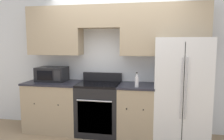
% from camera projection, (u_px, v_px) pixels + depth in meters
% --- Properties ---
extents(wall_back, '(8.00, 0.39, 2.60)m').
position_uv_depth(wall_back, '(115.00, 49.00, 4.08)').
color(wall_back, silver).
rests_on(wall_back, ground_plane).
extents(lower_cabinets_left, '(1.03, 0.64, 0.93)m').
position_uv_depth(lower_cabinets_left, '(54.00, 106.00, 4.16)').
color(lower_cabinets_left, tan).
rests_on(lower_cabinets_left, ground_plane).
extents(lower_cabinets_right, '(0.63, 0.64, 0.93)m').
position_uv_depth(lower_cabinets_right, '(136.00, 111.00, 3.87)').
color(lower_cabinets_right, tan).
rests_on(lower_cabinets_right, ground_plane).
extents(oven_range, '(0.76, 0.65, 1.09)m').
position_uv_depth(oven_range, '(99.00, 108.00, 3.99)').
color(oven_range, black).
rests_on(oven_range, ground_plane).
extents(refrigerator, '(0.89, 0.72, 1.75)m').
position_uv_depth(refrigerator, '(181.00, 89.00, 3.71)').
color(refrigerator, white).
rests_on(refrigerator, ground_plane).
extents(microwave, '(0.55, 0.39, 0.27)m').
position_uv_depth(microwave, '(52.00, 74.00, 4.18)').
color(microwave, black).
rests_on(microwave, lower_cabinets_left).
extents(bottle, '(0.06, 0.06, 0.25)m').
position_uv_depth(bottle, '(137.00, 81.00, 3.59)').
color(bottle, silver).
rests_on(bottle, lower_cabinets_right).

